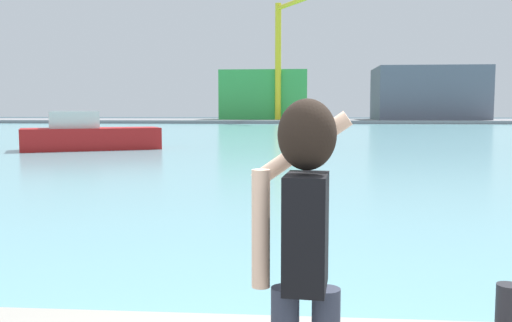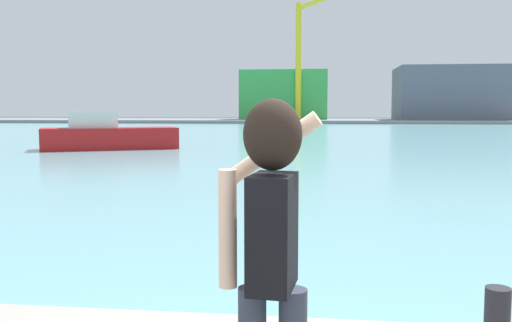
{
  "view_description": "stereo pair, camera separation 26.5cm",
  "coord_description": "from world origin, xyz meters",
  "px_view_note": "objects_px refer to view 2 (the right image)",
  "views": [
    {
      "loc": [
        -0.01,
        -2.39,
        2.15
      ],
      "look_at": [
        -0.55,
        4.3,
        1.52
      ],
      "focal_mm": 38.6,
      "sensor_mm": 36.0,
      "label": 1
    },
    {
      "loc": [
        0.25,
        -2.36,
        2.15
      ],
      "look_at": [
        -0.55,
        4.3,
        1.52
      ],
      "focal_mm": 38.6,
      "sensor_mm": 36.0,
      "label": 2
    }
  ],
  "objects_px": {
    "boat_moored": "(107,135)",
    "warehouse_left": "(284,95)",
    "warehouse_right": "(450,93)",
    "port_crane": "(301,51)",
    "person_photographer": "(271,239)",
    "harbor_bollard": "(497,316)"
  },
  "relations": [
    {
      "from": "warehouse_left",
      "to": "warehouse_right",
      "type": "relative_size",
      "value": 0.84
    },
    {
      "from": "person_photographer",
      "to": "harbor_bollard",
      "type": "bearing_deg",
      "value": -41.14
    },
    {
      "from": "harbor_bollard",
      "to": "port_crane",
      "type": "relative_size",
      "value": 0.02
    },
    {
      "from": "warehouse_left",
      "to": "warehouse_right",
      "type": "xyz_separation_m",
      "value": [
        27.7,
        -0.88,
        0.18
      ]
    },
    {
      "from": "boat_moored",
      "to": "warehouse_right",
      "type": "height_order",
      "value": "warehouse_right"
    },
    {
      "from": "harbor_bollard",
      "to": "boat_moored",
      "type": "distance_m",
      "value": 27.86
    },
    {
      "from": "person_photographer",
      "to": "boat_moored",
      "type": "bearing_deg",
      "value": 29.26
    },
    {
      "from": "warehouse_right",
      "to": "port_crane",
      "type": "relative_size",
      "value": 0.93
    },
    {
      "from": "harbor_bollard",
      "to": "warehouse_right",
      "type": "relative_size",
      "value": 0.02
    },
    {
      "from": "boat_moored",
      "to": "warehouse_right",
      "type": "relative_size",
      "value": 0.43
    },
    {
      "from": "person_photographer",
      "to": "harbor_bollard",
      "type": "relative_size",
      "value": 4.17
    },
    {
      "from": "warehouse_right",
      "to": "port_crane",
      "type": "distance_m",
      "value": 26.0
    },
    {
      "from": "harbor_bollard",
      "to": "warehouse_left",
      "type": "bearing_deg",
      "value": 94.88
    },
    {
      "from": "boat_moored",
      "to": "warehouse_right",
      "type": "distance_m",
      "value": 74.22
    },
    {
      "from": "port_crane",
      "to": "warehouse_right",
      "type": "bearing_deg",
      "value": 10.69
    },
    {
      "from": "boat_moored",
      "to": "port_crane",
      "type": "distance_m",
      "value": 63.31
    },
    {
      "from": "boat_moored",
      "to": "warehouse_left",
      "type": "relative_size",
      "value": 0.51
    },
    {
      "from": "port_crane",
      "to": "boat_moored",
      "type": "bearing_deg",
      "value": -97.45
    },
    {
      "from": "boat_moored",
      "to": "warehouse_left",
      "type": "xyz_separation_m",
      "value": [
        5.03,
        67.36,
        3.92
      ]
    },
    {
      "from": "boat_moored",
      "to": "warehouse_left",
      "type": "height_order",
      "value": "warehouse_left"
    },
    {
      "from": "person_photographer",
      "to": "boat_moored",
      "type": "xyz_separation_m",
      "value": [
        -11.38,
        26.11,
        -0.75
      ]
    },
    {
      "from": "person_photographer",
      "to": "boat_moored",
      "type": "distance_m",
      "value": 28.49
    }
  ]
}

